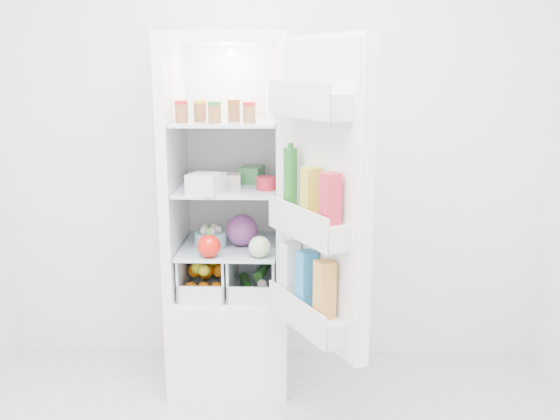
{
  "coord_description": "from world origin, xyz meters",
  "views": [
    {
      "loc": [
        0.16,
        -1.89,
        1.66
      ],
      "look_at": [
        0.07,
        0.95,
        0.99
      ],
      "focal_mm": 40.0,
      "sensor_mm": 36.0,
      "label": 1
    }
  ],
  "objects_px": {
    "refrigerator": "(231,256)",
    "mushroom_bowl": "(211,239)",
    "red_cabbage": "(242,230)",
    "fridge_door": "(320,203)"
  },
  "relations": [
    {
      "from": "red_cabbage",
      "to": "fridge_door",
      "type": "xyz_separation_m",
      "value": [
        0.38,
        -0.53,
        0.26
      ]
    },
    {
      "from": "red_cabbage",
      "to": "fridge_door",
      "type": "bearing_deg",
      "value": -54.14
    },
    {
      "from": "refrigerator",
      "to": "mushroom_bowl",
      "type": "xyz_separation_m",
      "value": [
        -0.09,
        -0.1,
        0.12
      ]
    },
    {
      "from": "refrigerator",
      "to": "red_cabbage",
      "type": "bearing_deg",
      "value": -48.96
    },
    {
      "from": "refrigerator",
      "to": "red_cabbage",
      "type": "xyz_separation_m",
      "value": [
        0.06,
        -0.07,
        0.16
      ]
    },
    {
      "from": "fridge_door",
      "to": "refrigerator",
      "type": "bearing_deg",
      "value": 7.82
    },
    {
      "from": "refrigerator",
      "to": "mushroom_bowl",
      "type": "relative_size",
      "value": 10.98
    },
    {
      "from": "refrigerator",
      "to": "red_cabbage",
      "type": "distance_m",
      "value": 0.19
    },
    {
      "from": "refrigerator",
      "to": "mushroom_bowl",
      "type": "height_order",
      "value": "refrigerator"
    },
    {
      "from": "refrigerator",
      "to": "mushroom_bowl",
      "type": "distance_m",
      "value": 0.18
    }
  ]
}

